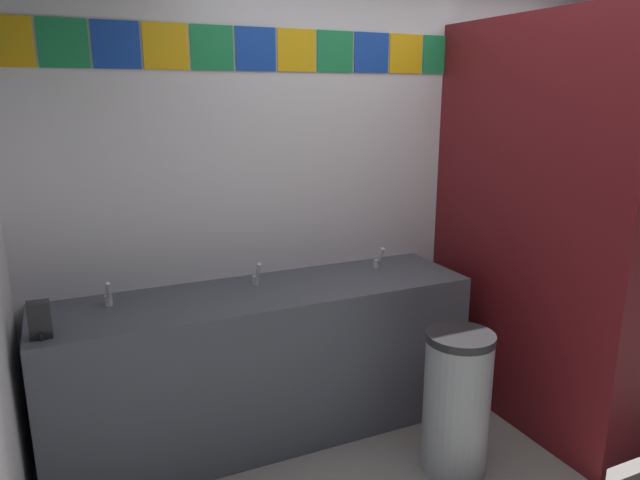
# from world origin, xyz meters

# --- Properties ---
(wall_back) EXTENTS (4.19, 0.09, 2.88)m
(wall_back) POSITION_xyz_m (0.00, 1.44, 1.45)
(wall_back) COLOR silver
(wall_back) RESTS_ON ground_plane
(vanity_counter) EXTENTS (2.27, 0.59, 0.84)m
(vanity_counter) POSITION_xyz_m (-0.91, 1.11, 0.43)
(vanity_counter) COLOR #4C515B
(vanity_counter) RESTS_ON ground_plane
(faucet_left) EXTENTS (0.04, 0.10, 0.14)m
(faucet_left) POSITION_xyz_m (-1.67, 1.20, 0.89)
(faucet_left) COLOR silver
(faucet_left) RESTS_ON vanity_counter
(faucet_center) EXTENTS (0.04, 0.10, 0.14)m
(faucet_center) POSITION_xyz_m (-0.91, 1.20, 0.89)
(faucet_center) COLOR silver
(faucet_center) RESTS_ON vanity_counter
(faucet_right) EXTENTS (0.04, 0.10, 0.14)m
(faucet_right) POSITION_xyz_m (-0.15, 1.20, 0.89)
(faucet_right) COLOR silver
(faucet_right) RESTS_ON vanity_counter
(soap_dispenser) EXTENTS (0.09, 0.09, 0.16)m
(soap_dispenser) POSITION_xyz_m (-1.97, 0.93, 0.92)
(soap_dispenser) COLOR black
(soap_dispenser) RESTS_ON vanity_counter
(stall_divider) EXTENTS (0.92, 1.43, 2.25)m
(stall_divider) POSITION_xyz_m (0.58, 0.44, 1.12)
(stall_divider) COLOR maroon
(stall_divider) RESTS_ON ground_plane
(toilet) EXTENTS (0.39, 0.49, 0.74)m
(toilet) POSITION_xyz_m (0.90, 1.03, 0.30)
(toilet) COLOR white
(toilet) RESTS_ON ground_plane
(trash_bin) EXTENTS (0.33, 0.33, 0.73)m
(trash_bin) POSITION_xyz_m (-0.15, 0.41, 0.37)
(trash_bin) COLOR #999EA3
(trash_bin) RESTS_ON ground_plane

